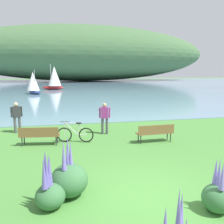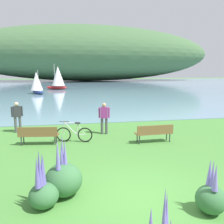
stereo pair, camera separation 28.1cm
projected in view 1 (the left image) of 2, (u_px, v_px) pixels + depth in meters
name	position (u px, v px, depth m)	size (l,w,h in m)	color
ground_plane	(146.00, 196.00, 6.33)	(200.00, 200.00, 0.00)	#478438
bay_water	(75.00, 85.00, 53.69)	(180.00, 80.00, 0.04)	#6B8EA8
distant_hillside	(83.00, 54.00, 76.42)	(84.43, 28.00, 18.04)	#42663D
park_bench_near_camera	(39.00, 134.00, 10.55)	(1.85, 0.70, 0.88)	brown
park_bench_further_along	(155.00, 132.00, 11.00)	(1.82, 0.55, 0.88)	brown
bicycle_leaning_near_bench	(75.00, 134.00, 11.04)	(1.73, 0.48, 1.01)	black
person_at_shoreline	(17.00, 115.00, 12.62)	(0.58, 0.34, 1.71)	#4C4C51
person_on_the_grass	(105.00, 116.00, 12.39)	(0.60, 0.29, 1.71)	#4C4C51
echium_bush_closest_to_camera	(50.00, 192.00, 5.70)	(0.75, 0.75, 1.50)	#386B3D
echium_bush_beside_closest	(217.00, 196.00, 5.57)	(0.72, 0.72, 1.36)	#386B3D
echium_bush_mid_cluster	(69.00, 179.00, 6.27)	(1.03, 1.03, 1.72)	#386B3D
sailboat_nearest_to_shore	(33.00, 83.00, 33.46)	(2.61, 2.92, 3.51)	navy
sailboat_mid_bay	(54.00, 78.00, 41.49)	(4.03, 2.92, 4.57)	#B22323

